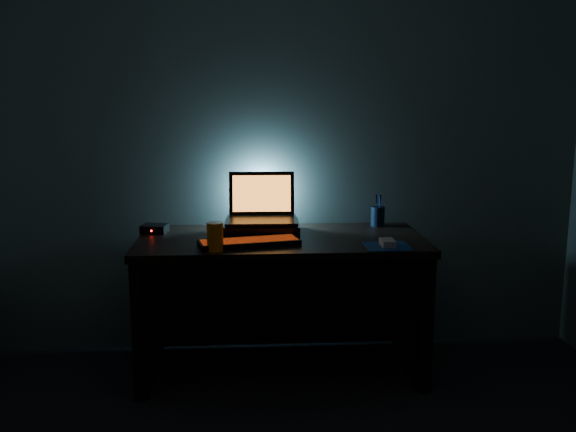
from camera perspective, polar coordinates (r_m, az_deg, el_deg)
The scene contains 10 objects.
room at distance 1.68m, azimuth 2.20°, elevation 2.44°, with size 3.50×4.00×2.50m.
desk at distance 3.48m, azimuth -0.63°, elevation -5.85°, with size 1.50×0.70×0.75m.
riser at distance 3.46m, azimuth -2.35°, elevation -1.05°, with size 0.40×0.30×0.06m, color black.
laptop at distance 3.49m, azimuth -2.35°, elevation 0.57°, with size 0.39×0.29×0.26m.
keyboard at distance 3.19m, azimuth -3.47°, elevation -2.36°, with size 0.52×0.26×0.03m.
mousepad at distance 3.20m, azimuth 8.83°, elevation -2.68°, with size 0.22×0.20×0.00m, color navy.
mouse at distance 3.20m, azimuth 8.84°, elevation -2.36°, with size 0.06×0.11×0.03m, color #9E9FA4.
pen_cup at distance 3.68m, azimuth 7.97°, elevation -0.02°, with size 0.08×0.08×0.11m, color black.
juice_glass at distance 3.09m, azimuth -6.50°, elevation -1.83°, with size 0.08×0.08×0.14m, color orange.
router at distance 3.54m, azimuth -11.78°, elevation -1.12°, with size 0.15×0.13×0.04m.
Camera 1 is at (-0.17, -1.66, 1.50)m, focal length 40.00 mm.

